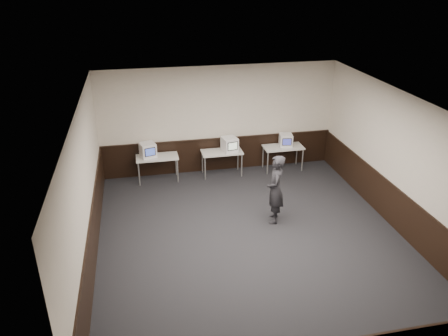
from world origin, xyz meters
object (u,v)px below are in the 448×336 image
object	(u,v)px
desk_left	(157,159)
desk_center	(222,154)
emac_left	(148,150)
emac_center	(230,144)
emac_right	(286,140)
desk_right	(283,149)
person	(275,189)

from	to	relation	value
desk_left	desk_center	distance (m)	1.90
emac_left	emac_center	xyz separation A→B (m)	(2.38, -0.04, 0.00)
emac_left	emac_right	world-z (taller)	emac_left
desk_left	emac_left	world-z (taller)	emac_left
desk_center	emac_left	bearing A→B (deg)	179.02
desk_center	desk_right	world-z (taller)	same
emac_right	desk_center	bearing A→B (deg)	-170.21
desk_left	person	distance (m)	3.88
emac_right	emac_center	bearing A→B (deg)	-169.88
desk_left	desk_center	world-z (taller)	same
desk_left	emac_right	bearing A→B (deg)	0.53
desk_center	emac_center	xyz separation A→B (m)	(0.23, -0.01, 0.28)
desk_left	emac_center	xyz separation A→B (m)	(2.13, -0.01, 0.28)
desk_center	person	xyz separation A→B (m)	(0.74, -2.84, 0.19)
emac_left	emac_center	world-z (taller)	emac_center
desk_right	emac_center	size ratio (longest dim) A/B	2.33
desk_left	desk_right	size ratio (longest dim) A/B	1.00
desk_right	desk_left	bearing A→B (deg)	180.00
emac_left	person	xyz separation A→B (m)	(2.89, -2.87, -0.09)
desk_left	emac_right	distance (m)	3.89
desk_left	emac_left	bearing A→B (deg)	171.54
emac_center	emac_right	distance (m)	1.75
desk_center	emac_right	distance (m)	2.00
emac_left	emac_right	size ratio (longest dim) A/B	1.18
emac_left	person	distance (m)	4.07
emac_right	emac_left	bearing A→B (deg)	-171.26
emac_left	desk_center	bearing A→B (deg)	-16.25
desk_left	desk_center	bearing A→B (deg)	0.00
desk_left	emac_right	xyz separation A→B (m)	(3.88, 0.04, 0.26)
desk_right	emac_right	size ratio (longest dim) A/B	2.67
desk_left	emac_center	bearing A→B (deg)	-0.16
desk_left	person	xyz separation A→B (m)	(2.64, -2.84, 0.19)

